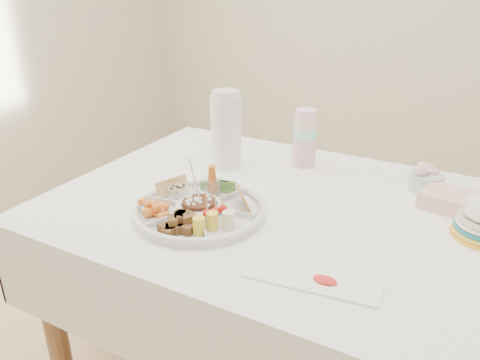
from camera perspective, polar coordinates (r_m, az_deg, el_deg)
The scene contains 14 objects.
dining_table at distance 1.63m, azimuth 6.55°, elevation -15.28°, with size 1.52×1.02×0.76m, color white.
party_tray at distance 1.37m, azimuth -4.97°, elevation -3.42°, with size 0.38×0.38×0.04m, color silver.
bean_dip at distance 1.36m, azimuth -4.98°, elevation -3.14°, with size 0.10×0.10×0.04m, color #51301A.
tortillas at distance 1.37m, azimuth 0.41°, elevation -2.20°, with size 0.10×0.10×0.06m, color #BC7B3B, non-canonical shape.
carrot_cucumber at distance 1.46m, azimuth -2.92°, elevation 0.23°, with size 0.10×0.10×0.09m, color #D1631D, non-canonical shape.
pita_raisins at distance 1.46m, azimuth -7.98°, elevation -0.85°, with size 0.10×0.10×0.05m, color tan, non-canonical shape.
cherries at distance 1.36m, azimuth -10.46°, elevation -3.32°, with size 0.11×0.11×0.04m, color orange, non-canonical shape.
granola_chunks at distance 1.26m, azimuth -7.44°, elevation -5.42°, with size 0.11×0.11×0.05m, color #533723, non-canonical shape.
banana_tomato at distance 1.26m, azimuth -1.56°, elevation -4.04°, with size 0.11×0.11×0.09m, color #DAC87B, non-canonical shape.
cup_stack at distance 1.71m, azimuth 7.95°, elevation 5.57°, with size 0.09×0.09×0.24m, color silver.
thermos at distance 1.67m, azimuth -1.72°, elevation 6.28°, with size 0.11×0.11×0.28m, color white.
flower_bowl at distance 1.63m, azimuth 21.81°, elevation 0.25°, with size 0.11×0.11×0.08m, color silver.
napkin_stack at distance 1.54m, azimuth 24.00°, elevation -2.22°, with size 0.15×0.13×0.05m, color #EAABAA.
placemat at distance 1.12m, azimuth 8.81°, elevation -11.79°, with size 0.31×0.10×0.01m, color white.
Camera 1 is at (0.45, -1.19, 1.41)m, focal length 35.00 mm.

